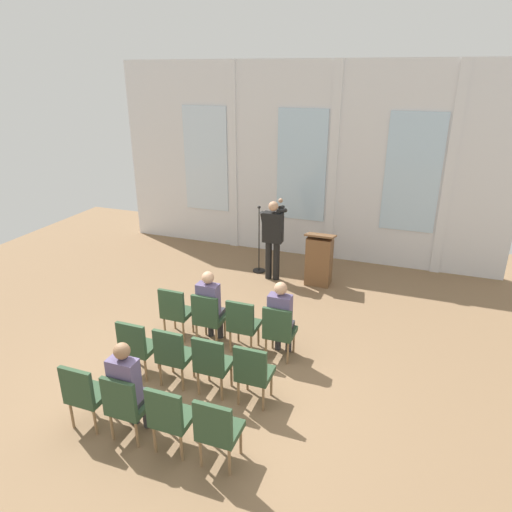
# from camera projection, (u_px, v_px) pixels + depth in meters

# --- Properties ---
(ground_plane) EXTENTS (15.15, 15.15, 0.00)m
(ground_plane) POSITION_uv_depth(u_px,v_px,m) (191.00, 393.00, 6.63)
(ground_plane) COLOR #846647
(rear_partition) EXTENTS (9.29, 0.14, 4.53)m
(rear_partition) POSITION_uv_depth(u_px,v_px,m) (304.00, 163.00, 10.85)
(rear_partition) COLOR silver
(rear_partition) RESTS_ON ground
(speaker) EXTENTS (0.51, 0.69, 1.76)m
(speaker) POSITION_uv_depth(u_px,v_px,m) (273.00, 235.00, 9.89)
(speaker) COLOR black
(speaker) RESTS_ON ground
(mic_stand) EXTENTS (0.28, 0.28, 1.55)m
(mic_stand) POSITION_uv_depth(u_px,v_px,m) (259.00, 258.00, 10.51)
(mic_stand) COLOR black
(mic_stand) RESTS_ON ground
(lectern) EXTENTS (0.60, 0.48, 1.16)m
(lectern) POSITION_uv_depth(u_px,v_px,m) (319.00, 260.00, 9.83)
(lectern) COLOR brown
(lectern) RESTS_ON ground
(chair_r0_c0) EXTENTS (0.46, 0.44, 0.94)m
(chair_r0_c0) POSITION_uv_depth(u_px,v_px,m) (175.00, 310.00, 7.81)
(chair_r0_c0) COLOR olive
(chair_r0_c0) RESTS_ON ground
(chair_r0_c1) EXTENTS (0.46, 0.44, 0.94)m
(chair_r0_c1) POSITION_uv_depth(u_px,v_px,m) (208.00, 316.00, 7.62)
(chair_r0_c1) COLOR olive
(chair_r0_c1) RESTS_ON ground
(audience_r0_c1) EXTENTS (0.36, 0.39, 1.31)m
(audience_r0_c1) POSITION_uv_depth(u_px,v_px,m) (210.00, 303.00, 7.62)
(audience_r0_c1) COLOR #2D2D33
(audience_r0_c1) RESTS_ON ground
(chair_r0_c2) EXTENTS (0.46, 0.44, 0.94)m
(chair_r0_c2) POSITION_uv_depth(u_px,v_px,m) (243.00, 322.00, 7.42)
(chair_r0_c2) COLOR olive
(chair_r0_c2) RESTS_ON ground
(chair_r0_c3) EXTENTS (0.46, 0.44, 0.94)m
(chair_r0_c3) POSITION_uv_depth(u_px,v_px,m) (279.00, 329.00, 7.22)
(chair_r0_c3) COLOR olive
(chair_r0_c3) RESTS_ON ground
(audience_r0_c3) EXTENTS (0.36, 0.39, 1.32)m
(audience_r0_c3) POSITION_uv_depth(u_px,v_px,m) (281.00, 316.00, 7.22)
(audience_r0_c3) COLOR #2D2D33
(audience_r0_c3) RESTS_ON ground
(chair_r1_c0) EXTENTS (0.46, 0.44, 0.94)m
(chair_r1_c0) POSITION_uv_depth(u_px,v_px,m) (137.00, 345.00, 6.81)
(chair_r1_c0) COLOR olive
(chair_r1_c0) RESTS_ON ground
(chair_r1_c1) EXTENTS (0.46, 0.44, 0.94)m
(chair_r1_c1) POSITION_uv_depth(u_px,v_px,m) (173.00, 353.00, 6.62)
(chair_r1_c1) COLOR olive
(chair_r1_c1) RESTS_ON ground
(chair_r1_c2) EXTENTS (0.46, 0.44, 0.94)m
(chair_r1_c2) POSITION_uv_depth(u_px,v_px,m) (212.00, 362.00, 6.42)
(chair_r1_c2) COLOR olive
(chair_r1_c2) RESTS_ON ground
(chair_r1_c3) EXTENTS (0.46, 0.44, 0.94)m
(chair_r1_c3) POSITION_uv_depth(u_px,v_px,m) (253.00, 371.00, 6.23)
(chair_r1_c3) COLOR olive
(chair_r1_c3) RESTS_ON ground
(chair_r2_c0) EXTENTS (0.46, 0.44, 0.94)m
(chair_r2_c0) POSITION_uv_depth(u_px,v_px,m) (85.00, 392.00, 5.82)
(chair_r2_c0) COLOR olive
(chair_r2_c0) RESTS_ON ground
(chair_r2_c1) EXTENTS (0.46, 0.44, 0.94)m
(chair_r2_c1) POSITION_uv_depth(u_px,v_px,m) (126.00, 403.00, 5.62)
(chair_r2_c1) COLOR olive
(chair_r2_c1) RESTS_ON ground
(audience_r2_c1) EXTENTS (0.36, 0.39, 1.35)m
(audience_r2_c1) POSITION_uv_depth(u_px,v_px,m) (128.00, 385.00, 5.61)
(audience_r2_c1) COLOR #2D2D33
(audience_r2_c1) RESTS_ON ground
(chair_r2_c2) EXTENTS (0.46, 0.44, 0.94)m
(chair_r2_c2) POSITION_uv_depth(u_px,v_px,m) (170.00, 415.00, 5.42)
(chair_r2_c2) COLOR olive
(chair_r2_c2) RESTS_ON ground
(chair_r2_c3) EXTENTS (0.46, 0.44, 0.94)m
(chair_r2_c3) POSITION_uv_depth(u_px,v_px,m) (217.00, 428.00, 5.23)
(chair_r2_c3) COLOR olive
(chair_r2_c3) RESTS_ON ground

